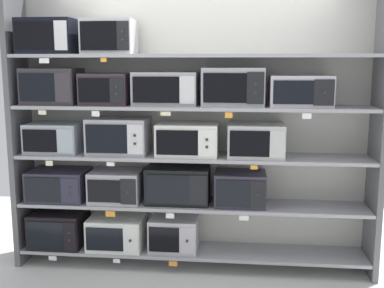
# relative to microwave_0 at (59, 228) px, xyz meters

# --- Properties ---
(back_panel) EXTENTS (3.34, 0.04, 2.51)m
(back_panel) POSITION_rel_microwave_0_xyz_m (1.27, 0.24, 0.93)
(back_panel) COLOR beige
(back_panel) RESTS_ON ground
(upright_left) EXTENTS (0.05, 0.43, 2.51)m
(upright_left) POSITION_rel_microwave_0_xyz_m (-0.33, 0.00, 0.93)
(upright_left) COLOR #5B5B5E
(upright_left) RESTS_ON ground
(upright_right) EXTENTS (0.05, 0.43, 2.51)m
(upright_right) POSITION_rel_microwave_0_xyz_m (2.87, 0.00, 0.93)
(upright_right) COLOR #5B5B5E
(upright_right) RESTS_ON ground
(shelf_0) EXTENTS (3.14, 0.43, 0.03)m
(shelf_0) POSITION_rel_microwave_0_xyz_m (1.27, 0.00, -0.18)
(shelf_0) COLOR #99999E
(shelf_0) RESTS_ON ground
(microwave_0) EXTENTS (0.49, 0.43, 0.32)m
(microwave_0) POSITION_rel_microwave_0_xyz_m (0.00, 0.00, 0.00)
(microwave_0) COLOR black
(microwave_0) RESTS_ON shelf_0
(microwave_1) EXTENTS (0.50, 0.44, 0.29)m
(microwave_1) POSITION_rel_microwave_0_xyz_m (0.56, 0.00, -0.02)
(microwave_1) COLOR silver
(microwave_1) RESTS_ON shelf_0
(microwave_2) EXTENTS (0.44, 0.37, 0.30)m
(microwave_2) POSITION_rel_microwave_0_xyz_m (1.10, 0.00, -0.01)
(microwave_2) COLOR #B7B4BA
(microwave_2) RESTS_ON shelf_0
(price_tag_0) EXTENTS (0.07, 0.00, 0.04)m
(price_tag_0) POSITION_rel_microwave_0_xyz_m (0.01, -0.21, -0.22)
(price_tag_0) COLOR white
(price_tag_1) EXTENTS (0.06, 0.00, 0.04)m
(price_tag_1) POSITION_rel_microwave_0_xyz_m (0.61, -0.21, -0.21)
(price_tag_1) COLOR white
(price_tag_2) EXTENTS (0.08, 0.00, 0.04)m
(price_tag_2) POSITION_rel_microwave_0_xyz_m (1.12, -0.21, -0.22)
(price_tag_2) COLOR orange
(shelf_1) EXTENTS (3.14, 0.43, 0.03)m
(shelf_1) POSITION_rel_microwave_0_xyz_m (1.27, 0.00, 0.27)
(shelf_1) COLOR #99999E
(microwave_3) EXTENTS (0.53, 0.42, 0.28)m
(microwave_3) POSITION_rel_microwave_0_xyz_m (0.02, -0.00, 0.42)
(microwave_3) COLOR #292738
(microwave_3) RESTS_ON shelf_1
(microwave_4) EXTENTS (0.46, 0.41, 0.29)m
(microwave_4) POSITION_rel_microwave_0_xyz_m (0.57, 0.00, 0.43)
(microwave_4) COLOR #9D9AA5
(microwave_4) RESTS_ON shelf_1
(microwave_5) EXTENTS (0.57, 0.33, 0.33)m
(microwave_5) POSITION_rel_microwave_0_xyz_m (1.14, 0.00, 0.45)
(microwave_5) COLOR black
(microwave_5) RESTS_ON shelf_1
(microwave_6) EXTENTS (0.45, 0.37, 0.30)m
(microwave_6) POSITION_rel_microwave_0_xyz_m (1.70, -0.00, 0.43)
(microwave_6) COLOR #2F2B39
(microwave_6) RESTS_ON shelf_1
(price_tag_3) EXTENTS (0.09, 0.00, 0.05)m
(price_tag_3) POSITION_rel_microwave_0_xyz_m (0.56, -0.21, 0.22)
(price_tag_3) COLOR orange
(price_tag_4) EXTENTS (0.07, 0.00, 0.05)m
(price_tag_4) POSITION_rel_microwave_0_xyz_m (1.10, -0.21, 0.23)
(price_tag_4) COLOR white
(price_tag_5) EXTENTS (0.08, 0.00, 0.04)m
(price_tag_5) POSITION_rel_microwave_0_xyz_m (1.74, -0.21, 0.23)
(price_tag_5) COLOR white
(shelf_2) EXTENTS (3.14, 0.43, 0.03)m
(shelf_2) POSITION_rel_microwave_0_xyz_m (1.27, 0.00, 0.71)
(shelf_2) COLOR #99999E
(microwave_7) EXTENTS (0.49, 0.36, 0.27)m
(microwave_7) POSITION_rel_microwave_0_xyz_m (0.00, 0.00, 0.87)
(microwave_7) COLOR #9AA5AF
(microwave_7) RESTS_ON shelf_2
(microwave_8) EXTENTS (0.54, 0.37, 0.33)m
(microwave_8) POSITION_rel_microwave_0_xyz_m (0.60, 0.00, 0.89)
(microwave_8) COLOR #A5A1AA
(microwave_8) RESTS_ON shelf_2
(microwave_9) EXTENTS (0.54, 0.40, 0.29)m
(microwave_9) POSITION_rel_microwave_0_xyz_m (1.23, 0.00, 0.87)
(microwave_9) COLOR silver
(microwave_9) RESTS_ON shelf_2
(microwave_10) EXTENTS (0.49, 0.39, 0.29)m
(microwave_10) POSITION_rel_microwave_0_xyz_m (1.83, 0.00, 0.87)
(microwave_10) COLOR #B8BCB7
(microwave_10) RESTS_ON shelf_2
(price_tag_6) EXTENTS (0.06, 0.00, 0.04)m
(price_tag_6) POSITION_rel_microwave_0_xyz_m (0.02, -0.21, 0.67)
(price_tag_6) COLOR beige
(price_tag_7) EXTENTS (0.07, 0.00, 0.03)m
(price_tag_7) POSITION_rel_microwave_0_xyz_m (0.58, -0.21, 0.68)
(price_tag_7) COLOR white
(price_tag_8) EXTENTS (0.06, 0.00, 0.03)m
(price_tag_8) POSITION_rel_microwave_0_xyz_m (1.82, -0.21, 0.68)
(price_tag_8) COLOR orange
(shelf_3) EXTENTS (3.14, 0.43, 0.03)m
(shelf_3) POSITION_rel_microwave_0_xyz_m (1.27, 0.00, 1.16)
(shelf_3) COLOR #99999E
(microwave_11) EXTENTS (0.49, 0.37, 0.32)m
(microwave_11) POSITION_rel_microwave_0_xyz_m (0.00, 0.00, 1.34)
(microwave_11) COLOR #332F33
(microwave_11) RESTS_ON shelf_3
(microwave_12) EXTENTS (0.42, 0.38, 0.28)m
(microwave_12) POSITION_rel_microwave_0_xyz_m (0.50, 0.00, 1.31)
(microwave_12) COLOR #342631
(microwave_12) RESTS_ON shelf_3
(microwave_13) EXTENTS (0.56, 0.34, 0.29)m
(microwave_13) POSITION_rel_microwave_0_xyz_m (1.04, 0.00, 1.32)
(microwave_13) COLOR #9B9BA1
(microwave_13) RESTS_ON shelf_3
(microwave_14) EXTENTS (0.54, 0.37, 0.33)m
(microwave_14) POSITION_rel_microwave_0_xyz_m (1.63, 0.00, 1.34)
(microwave_14) COLOR #9B9CA5
(microwave_14) RESTS_ON shelf_3
(microwave_15) EXTENTS (0.52, 0.39, 0.27)m
(microwave_15) POSITION_rel_microwave_0_xyz_m (2.20, 0.00, 1.31)
(microwave_15) COLOR #BEB2BF
(microwave_15) RESTS_ON shelf_3
(price_tag_9) EXTENTS (0.07, 0.00, 0.04)m
(price_tag_9) POSITION_rel_microwave_0_xyz_m (-0.01, -0.21, 1.12)
(price_tag_9) COLOR beige
(price_tag_10) EXTENTS (0.07, 0.00, 0.05)m
(price_tag_10) POSITION_rel_microwave_0_xyz_m (0.46, -0.21, 1.12)
(price_tag_10) COLOR white
(price_tag_11) EXTENTS (0.09, 0.00, 0.03)m
(price_tag_11) POSITION_rel_microwave_0_xyz_m (1.07, -0.21, 1.12)
(price_tag_11) COLOR beige
(price_tag_12) EXTENTS (0.06, 0.00, 0.05)m
(price_tag_12) POSITION_rel_microwave_0_xyz_m (1.60, -0.21, 1.12)
(price_tag_12) COLOR orange
(price_tag_13) EXTENTS (0.07, 0.00, 0.05)m
(price_tag_13) POSITION_rel_microwave_0_xyz_m (2.24, -0.21, 1.12)
(price_tag_13) COLOR white
(shelf_4) EXTENTS (3.14, 0.43, 0.03)m
(shelf_4) POSITION_rel_microwave_0_xyz_m (1.27, 0.00, 1.61)
(shelf_4) COLOR #99999E
(microwave_16) EXTENTS (0.49, 0.42, 0.31)m
(microwave_16) POSITION_rel_microwave_0_xyz_m (0.00, 0.00, 1.77)
(microwave_16) COLOR black
(microwave_16) RESTS_ON shelf_4
(microwave_17) EXTENTS (0.45, 0.35, 0.30)m
(microwave_17) POSITION_rel_microwave_0_xyz_m (0.54, -0.00, 1.77)
(microwave_17) COLOR #B5B6B8
(microwave_17) RESTS_ON shelf_4
(price_tag_14) EXTENTS (0.09, 0.00, 0.04)m
(price_tag_14) POSITION_rel_microwave_0_xyz_m (0.03, -0.21, 1.56)
(price_tag_14) COLOR white
(price_tag_15) EXTENTS (0.05, 0.00, 0.03)m
(price_tag_15) POSITION_rel_microwave_0_xyz_m (0.55, -0.21, 1.57)
(price_tag_15) COLOR orange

